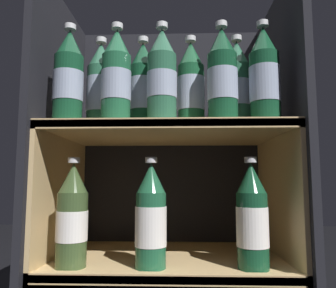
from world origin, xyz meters
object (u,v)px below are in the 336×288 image
object	(u,v)px
bottle_upper_front_3	(222,78)
bottle_lower_front_2	(252,219)
bottle_upper_front_0	(68,79)
bottle_upper_front_4	(264,78)
bottle_upper_front_2	(162,78)
bottle_upper_back_3	(237,87)
bottle_upper_front_1	(116,79)
bottle_lower_front_1	(151,218)
bottle_upper_back_2	(191,88)
bottle_lower_front_0	(72,217)
bottle_upper_back_1	(143,88)
bottle_upper_back_0	(100,89)

from	to	relation	value
bottle_upper_front_3	bottle_lower_front_2	bearing A→B (deg)	0.00
bottle_upper_front_0	bottle_upper_front_4	xyz separation A→B (m)	(0.51, -0.00, -0.00)
bottle_upper_front_2	bottle_upper_back_3	world-z (taller)	same
bottle_upper_front_1	bottle_lower_front_1	bearing A→B (deg)	0.00
bottle_upper_front_1	bottle_upper_front_0	bearing A→B (deg)	180.00
bottle_upper_front_4	bottle_upper_back_3	size ratio (longest dim) A/B	1.00
bottle_upper_front_0	bottle_upper_back_3	xyz separation A→B (m)	(0.46, 0.09, 0.00)
bottle_upper_back_2	bottle_lower_front_2	world-z (taller)	bottle_upper_back_2
bottle_upper_front_2	bottle_lower_front_0	size ratio (longest dim) A/B	1.00
bottle_upper_back_2	bottle_upper_back_3	distance (m)	0.13
bottle_upper_back_1	bottle_upper_back_3	bearing A→B (deg)	0.00
bottle_upper_back_3	bottle_upper_front_2	bearing A→B (deg)	-157.80
bottle_upper_front_3	bottle_upper_back_3	world-z (taller)	same
bottle_upper_back_1	bottle_lower_front_0	bearing A→B (deg)	-152.40
bottle_upper_front_2	bottle_lower_front_0	world-z (taller)	bottle_upper_front_2
bottle_upper_front_3	bottle_upper_front_4	size ratio (longest dim) A/B	1.00
bottle_upper_front_4	bottle_lower_front_2	bearing A→B (deg)	180.00
bottle_upper_back_2	bottle_lower_front_0	distance (m)	0.47
bottle_upper_front_2	bottle_upper_back_2	xyz separation A→B (m)	(0.08, 0.09, -0.00)
bottle_upper_back_0	bottle_upper_back_1	world-z (taller)	same
bottle_lower_front_1	bottle_upper_front_2	bearing A→B (deg)	0.00
bottle_upper_front_0	bottle_upper_back_1	xyz separation A→B (m)	(0.19, 0.09, -0.00)
bottle_lower_front_1	bottle_lower_front_2	bearing A→B (deg)	0.00
bottle_upper_front_4	bottle_upper_back_3	bearing A→B (deg)	122.12
bottle_lower_front_0	bottle_upper_back_2	bearing A→B (deg)	15.86
bottle_upper_front_0	bottle_upper_back_1	size ratio (longest dim) A/B	1.00
bottle_upper_front_3	bottle_upper_back_3	xyz separation A→B (m)	(0.05, 0.09, 0.00)
bottle_upper_back_1	bottle_upper_front_4	bearing A→B (deg)	-14.84
bottle_upper_front_1	bottle_upper_back_1	size ratio (longest dim) A/B	1.00
bottle_upper_front_2	bottle_upper_back_1	world-z (taller)	same
bottle_upper_front_3	bottle_upper_back_0	xyz separation A→B (m)	(-0.34, 0.09, -0.00)
bottle_upper_front_4	bottle_upper_back_2	size ratio (longest dim) A/B	1.00
bottle_upper_front_2	bottle_upper_back_2	bearing A→B (deg)	47.66
bottle_upper_front_0	bottle_lower_front_1	xyz separation A→B (m)	(0.22, 0.00, -0.36)
bottle_upper_front_3	bottle_upper_back_1	size ratio (longest dim) A/B	1.00
bottle_upper_back_1	bottle_upper_back_2	world-z (taller)	same
bottle_upper_back_1	bottle_lower_front_0	xyz separation A→B (m)	(-0.16, -0.09, -0.36)
bottle_upper_front_2	bottle_upper_back_0	distance (m)	0.20
bottle_upper_front_4	bottle_lower_front_0	world-z (taller)	bottle_upper_front_4
bottle_upper_back_2	bottle_lower_front_2	size ratio (longest dim) A/B	1.00
bottle_upper_front_1	bottle_lower_front_0	distance (m)	0.37
bottle_upper_front_0	bottle_lower_front_2	size ratio (longest dim) A/B	1.00
bottle_upper_back_2	bottle_lower_front_1	distance (m)	0.38
bottle_upper_back_0	bottle_upper_front_3	bearing A→B (deg)	-14.20
bottle_upper_front_1	bottle_lower_front_2	size ratio (longest dim) A/B	1.00
bottle_upper_back_0	bottle_lower_front_2	bearing A→B (deg)	-11.96
bottle_upper_back_1	bottle_upper_front_2	bearing A→B (deg)	-55.16
bottle_upper_front_0	bottle_lower_front_1	distance (m)	0.42
bottle_upper_front_3	bottle_upper_front_4	world-z (taller)	same
bottle_lower_front_2	bottle_upper_front_4	bearing A→B (deg)	-0.00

